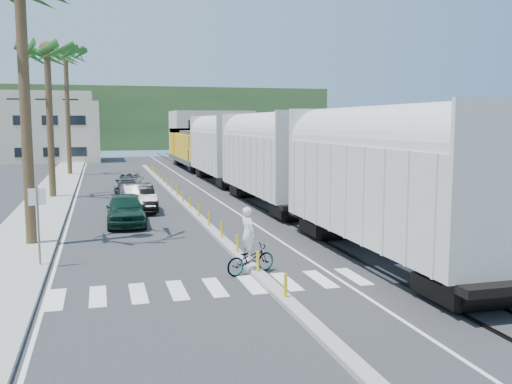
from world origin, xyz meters
The scene contains 16 objects.
ground centered at (0.00, 0.00, 0.00)m, with size 140.00×140.00×0.00m, color #28282B.
sidewalk centered at (-8.50, 25.00, 0.07)m, with size 3.00×90.00×0.15m, color gray.
rails centered at (5.00, 28.00, 0.03)m, with size 1.56×100.00×0.06m.
median centered at (0.00, 19.96, 0.09)m, with size 0.45×60.00×0.85m.
crosswalk centered at (0.00, -2.00, 0.01)m, with size 14.00×2.20×0.01m, color silver.
lane_markings centered at (-2.15, 25.00, 0.00)m, with size 9.42×90.00×0.01m.
freight_train centered at (5.00, 20.33, 2.91)m, with size 3.00×60.94×5.85m.
palm_trees centered at (-8.10, 22.70, 10.81)m, with size 3.50×37.20×13.75m.
street_sign centered at (-7.30, 2.00, 1.97)m, with size 0.60×0.08×3.00m.
buildings centered at (-6.41, 71.66, 4.36)m, with size 38.00×27.00×10.00m.
hillside centered at (0.00, 100.00, 6.00)m, with size 80.00×20.00×12.00m, color #385628.
car_lead centered at (-3.90, 10.18, 0.82)m, with size 2.03×4.84×1.63m, color black.
car_second centered at (-2.99, 14.66, 0.81)m, with size 1.99×4.99×1.61m, color black.
car_third centered at (-3.26, 19.69, 0.63)m, with size 1.91×4.38×1.25m, color black.
car_rear centered at (-2.93, 26.00, 0.68)m, with size 2.55×5.01×1.35m, color #B1B3B6.
cyclist centered at (-0.20, -0.66, 0.73)m, with size 2.03×2.43×2.34m.
Camera 1 is at (-5.11, -19.35, 5.22)m, focal length 40.00 mm.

